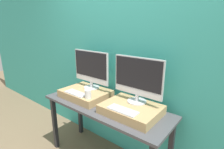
{
  "coord_description": "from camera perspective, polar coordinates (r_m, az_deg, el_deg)",
  "views": [
    {
      "loc": [
        1.22,
        -1.09,
        1.68
      ],
      "look_at": [
        0.0,
        0.42,
        1.12
      ],
      "focal_mm": 28.0,
      "sensor_mm": 36.0,
      "label": 1
    }
  ],
  "objects": [
    {
      "name": "wooden_riser_right",
      "position": [
        1.85,
        6.26,
        -11.24
      ],
      "size": [
        0.58,
        0.44,
        0.09
      ],
      "color": "tan",
      "rests_on": "workbench"
    },
    {
      "name": "mug",
      "position": [
        1.99,
        -7.84,
        -6.32
      ],
      "size": [
        0.07,
        0.07,
        0.1
      ],
      "color": "white",
      "rests_on": "wooden_riser_left"
    },
    {
      "name": "wooden_riser_left",
      "position": [
        2.26,
        -8.6,
        -6.15
      ],
      "size": [
        0.58,
        0.44,
        0.09
      ],
      "color": "tan",
      "rests_on": "workbench"
    },
    {
      "name": "keyboard_left",
      "position": [
        2.15,
        -11.64,
        -5.97
      ],
      "size": [
        0.31,
        0.12,
        0.01
      ],
      "color": "silver",
      "rests_on": "wooden_riser_left"
    },
    {
      "name": "monitor_left",
      "position": [
        2.24,
        -6.89,
        1.94
      ],
      "size": [
        0.56,
        0.21,
        0.49
      ],
      "color": "silver",
      "rests_on": "wooden_riser_left"
    },
    {
      "name": "workbench",
      "position": [
        2.09,
        -2.28,
        -12.37
      ],
      "size": [
        1.57,
        0.57,
        0.79
      ],
      "color": "#47474C",
      "rests_on": "ground_plane"
    },
    {
      "name": "monitor_right",
      "position": [
        1.82,
        8.39,
        -1.37
      ],
      "size": [
        0.56,
        0.21,
        0.49
      ],
      "color": "silver",
      "rests_on": "wooden_riser_right"
    },
    {
      "name": "keyboard_right",
      "position": [
        1.72,
        3.51,
        -11.51
      ],
      "size": [
        0.31,
        0.12,
        0.01
      ],
      "color": "silver",
      "rests_on": "wooden_riser_right"
    },
    {
      "name": "wall_back",
      "position": [
        2.15,
        3.81,
        5.8
      ],
      "size": [
        8.0,
        0.04,
        2.6
      ],
      "color": "teal",
      "rests_on": "ground_plane"
    }
  ]
}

